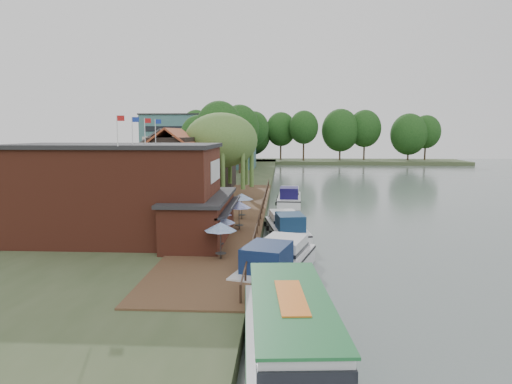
{
  "coord_description": "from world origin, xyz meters",
  "views": [
    {
      "loc": [
        -3.43,
        -34.58,
        9.08
      ],
      "look_at": [
        -6.0,
        12.0,
        3.0
      ],
      "focal_mm": 32.0,
      "sensor_mm": 36.0,
      "label": 1
    }
  ],
  "objects": [
    {
      "name": "ground",
      "position": [
        0.0,
        0.0,
        0.0
      ],
      "size": [
        260.0,
        260.0,
        0.0
      ],
      "primitive_type": "plane",
      "color": "slate",
      "rests_on": "ground"
    },
    {
      "name": "land_bank",
      "position": [
        -30.0,
        35.0,
        0.5
      ],
      "size": [
        50.0,
        140.0,
        1.0
      ],
      "primitive_type": "cube",
      "color": "#384728",
      "rests_on": "ground"
    },
    {
      "name": "quay_deck",
      "position": [
        -8.0,
        10.0,
        1.05
      ],
      "size": [
        6.0,
        50.0,
        0.1
      ],
      "primitive_type": "cube",
      "color": "#47301E",
      "rests_on": "land_bank"
    },
    {
      "name": "quay_rail",
      "position": [
        -5.3,
        10.5,
        1.5
      ],
      "size": [
        0.2,
        49.0,
        1.0
      ],
      "primitive_type": null,
      "color": "black",
      "rests_on": "land_bank"
    },
    {
      "name": "pub",
      "position": [
        -14.0,
        -1.0,
        4.65
      ],
      "size": [
        20.0,
        11.0,
        7.3
      ],
      "primitive_type": null,
      "color": "maroon",
      "rests_on": "land_bank"
    },
    {
      "name": "hotel_block",
      "position": [
        -22.0,
        70.0,
        7.15
      ],
      "size": [
        25.4,
        12.4,
        12.3
      ],
      "primitive_type": null,
      "color": "#38666B",
      "rests_on": "land_bank"
    },
    {
      "name": "cottage_a",
      "position": [
        -15.0,
        14.0,
        5.25
      ],
      "size": [
        8.6,
        7.6,
        8.5
      ],
      "primitive_type": null,
      "color": "black",
      "rests_on": "land_bank"
    },
    {
      "name": "cottage_b",
      "position": [
        -18.0,
        24.0,
        5.25
      ],
      "size": [
        9.6,
        8.6,
        8.5
      ],
      "primitive_type": null,
      "color": "beige",
      "rests_on": "land_bank"
    },
    {
      "name": "cottage_c",
      "position": [
        -14.0,
        33.0,
        5.25
      ],
      "size": [
        7.6,
        7.6,
        8.5
      ],
      "primitive_type": null,
      "color": "black",
      "rests_on": "land_bank"
    },
    {
      "name": "willow",
      "position": [
        -10.5,
        19.0,
        6.21
      ],
      "size": [
        8.6,
        8.6,
        10.43
      ],
      "primitive_type": null,
      "color": "#476B2D",
      "rests_on": "land_bank"
    },
    {
      "name": "umbrella_0",
      "position": [
        -7.22,
        -6.51,
        2.29
      ],
      "size": [
        2.07,
        2.07,
        2.38
      ],
      "primitive_type": null,
      "color": "#194A8E",
      "rests_on": "quay_deck"
    },
    {
      "name": "umbrella_1",
      "position": [
        -7.69,
        -3.99,
        2.29
      ],
      "size": [
        2.33,
        2.33,
        2.38
      ],
      "primitive_type": null,
      "color": "navy",
      "rests_on": "quay_deck"
    },
    {
      "name": "umbrella_2",
      "position": [
        -8.14,
        -1.01,
        2.29
      ],
      "size": [
        2.12,
        2.12,
        2.38
      ],
      "primitive_type": null,
      "color": "navy",
      "rests_on": "quay_deck"
    },
    {
      "name": "umbrella_3",
      "position": [
        -6.87,
        2.4,
        2.29
      ],
      "size": [
        2.04,
        2.04,
        2.38
      ],
      "primitive_type": null,
      "color": "navy",
      "rests_on": "quay_deck"
    },
    {
      "name": "umbrella_4",
      "position": [
        -7.07,
        7.21,
        2.29
      ],
      "size": [
        2.19,
        2.19,
        2.38
      ],
      "primitive_type": null,
      "color": "#1A4C92",
      "rests_on": "quay_deck"
    },
    {
      "name": "cruiser_0",
      "position": [
        -3.67,
        -6.75,
        1.3
      ],
      "size": [
        6.18,
        11.14,
        2.6
      ],
      "primitive_type": null,
      "rotation": [
        0.0,
        0.0,
        -0.28
      ],
      "color": "silver",
      "rests_on": "ground"
    },
    {
      "name": "cruiser_1",
      "position": [
        -2.93,
        4.65,
        1.18
      ],
      "size": [
        4.61,
        10.13,
        2.36
      ],
      "primitive_type": null,
      "rotation": [
        0.0,
        0.0,
        0.15
      ],
      "color": "silver",
      "rests_on": "ground"
    },
    {
      "name": "cruiser_2",
      "position": [
        -2.34,
        23.01,
        1.21
      ],
      "size": [
        3.59,
        10.07,
        2.42
      ],
      "primitive_type": null,
      "rotation": [
        0.0,
        0.0,
        -0.04
      ],
      "color": "white",
      "rests_on": "ground"
    },
    {
      "name": "tour_boat",
      "position": [
        -2.96,
        -18.28,
        1.42
      ],
      "size": [
        4.73,
        13.32,
        2.85
      ],
      "primitive_type": null,
      "rotation": [
        0.0,
        0.0,
        0.08
      ],
      "color": "silver",
      "rests_on": "ground"
    },
    {
      "name": "swan",
      "position": [
        -4.5,
        -13.6,
        0.22
      ],
      "size": [
        0.44,
        0.44,
        0.44
      ],
      "primitive_type": "sphere",
      "color": "white",
      "rests_on": "ground"
    },
    {
      "name": "bank_tree_0",
      "position": [
        -13.98,
        43.23,
        7.74
      ],
      "size": [
        8.0,
        8.0,
        13.47
      ],
      "primitive_type": null,
      "color": "#143811",
      "rests_on": "land_bank"
    },
    {
      "name": "bank_tree_1",
      "position": [
        -18.82,
        50.0,
        6.68
      ],
      "size": [
        6.69,
        6.69,
        11.35
      ],
      "primitive_type": null,
      "color": "#143811",
      "rests_on": "land_bank"
    },
    {
      "name": "bank_tree_2",
      "position": [
        -11.69,
        56.41,
        7.81
      ],
      "size": [
        7.76,
        7.76,
        13.62
      ],
      "primitive_type": null,
      "color": "#143811",
      "rests_on": "land_bank"
    },
    {
      "name": "bank_tree_3",
      "position": [
        -10.06,
        76.9,
        7.64
      ],
      "size": [
        7.16,
        7.16,
        13.28
      ],
      "primitive_type": null,
      "color": "#143811",
      "rests_on": "land_bank"
    },
    {
      "name": "bank_tree_4",
      "position": [
        -12.59,
        84.34,
        7.38
      ],
      "size": [
        8.32,
        8.32,
        12.76
      ],
      "primitive_type": null,
      "color": "#143811",
      "rests_on": "land_bank"
    },
    {
      "name": "bank_tree_5",
      "position": [
        -16.87,
        93.76,
        7.53
      ],
      "size": [
        8.36,
        8.36,
        13.06
      ],
      "primitive_type": null,
      "color": "#143811",
      "rests_on": "land_bank"
    }
  ]
}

